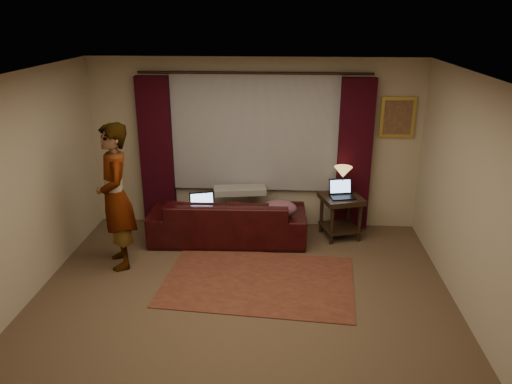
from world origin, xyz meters
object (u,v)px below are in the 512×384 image
(tiffany_lamp, at_px, (343,181))
(person, at_px, (116,197))
(sofa, at_px, (228,211))
(end_table, at_px, (340,217))
(laptop_sofa, at_px, (203,204))
(laptop_table, at_px, (343,189))

(tiffany_lamp, bearing_deg, person, -159.09)
(sofa, xyz_separation_m, end_table, (1.66, 0.20, -0.13))
(tiffany_lamp, relative_size, person, 0.22)
(tiffany_lamp, bearing_deg, sofa, -170.08)
(end_table, bearing_deg, sofa, -173.26)
(end_table, bearing_deg, laptop_sofa, -171.16)
(sofa, bearing_deg, end_table, -174.95)
(sofa, relative_size, laptop_sofa, 5.69)
(laptop_sofa, distance_m, end_table, 2.05)
(sofa, xyz_separation_m, tiffany_lamp, (1.67, 0.29, 0.40))
(laptop_sofa, xyz_separation_m, tiffany_lamp, (2.02, 0.41, 0.27))
(laptop_sofa, distance_m, tiffany_lamp, 2.08)
(end_table, height_order, tiffany_lamp, tiffany_lamp)
(end_table, distance_m, tiffany_lamp, 0.55)
(end_table, bearing_deg, tiffany_lamp, 82.37)
(sofa, distance_m, laptop_sofa, 0.39)
(laptop_sofa, height_order, laptop_table, laptop_table)
(sofa, distance_m, person, 1.68)
(end_table, relative_size, laptop_table, 1.72)
(sofa, height_order, person, person)
(laptop_sofa, xyz_separation_m, end_table, (2.01, 0.31, -0.27))
(tiffany_lamp, distance_m, laptop_table, 0.17)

